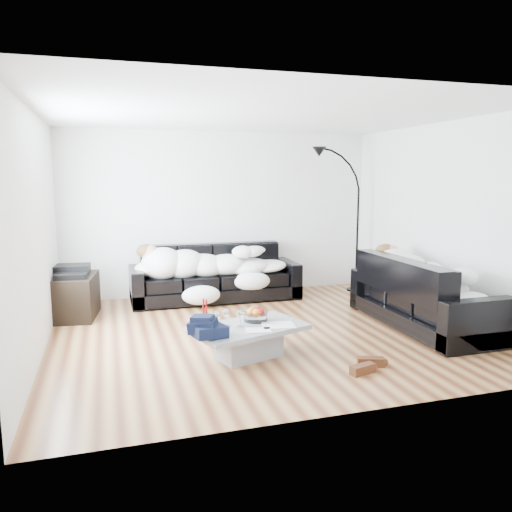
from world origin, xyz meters
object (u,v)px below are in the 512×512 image
object	(u,v)px
wine_glass_c	(241,318)
shoes	(367,365)
sleeper_back	(216,260)
sofa_right	(424,292)
wine_glass_a	(226,317)
av_cabinet	(73,296)
fruit_bowl	(256,314)
coffee_table	(248,341)
candle_left	(204,311)
sleeper_right	(424,276)
floor_lamp	(357,229)
stereo	(72,271)
sofa_back	(215,273)
candle_right	(206,311)
wine_glass_b	(217,319)

from	to	relation	value
wine_glass_c	shoes	bearing A→B (deg)	-31.90
sleeper_back	wine_glass_c	xyz separation A→B (m)	(-0.28, -2.53, -0.21)
sofa_right	wine_glass_a	bearing A→B (deg)	97.98
wine_glass_c	av_cabinet	bearing A→B (deg)	129.47
fruit_bowl	wine_glass_c	world-z (taller)	wine_glass_c
coffee_table	candle_left	bearing A→B (deg)	151.48
sofa_right	sleeper_right	distance (m)	0.21
sleeper_right	floor_lamp	size ratio (longest dim) A/B	0.90
candle_left	stereo	bearing A→B (deg)	126.64
shoes	sleeper_right	bearing A→B (deg)	35.38
wine_glass_a	shoes	size ratio (longest dim) A/B	0.39
fruit_bowl	sofa_back	bearing A→B (deg)	88.32
sleeper_right	wine_glass_a	distance (m)	2.70
fruit_bowl	shoes	distance (m)	1.28
candle_left	floor_lamp	distance (m)	3.83
wine_glass_c	stereo	bearing A→B (deg)	129.47
wine_glass_c	candle_left	bearing A→B (deg)	145.81
sleeper_back	candle_right	xyz separation A→B (m)	(-0.60, -2.31, -0.17)
stereo	floor_lamp	xyz separation A→B (m)	(4.44, 0.38, 0.40)
wine_glass_b	stereo	bearing A→B (deg)	126.00
wine_glass_c	candle_left	distance (m)	0.42
sleeper_right	wine_glass_b	distance (m)	2.80
sleeper_right	shoes	bearing A→B (deg)	128.57
candle_left	stereo	xyz separation A→B (m)	(-1.42, 1.91, 0.17)
sofa_back	shoes	size ratio (longest dim) A/B	5.67
sleeper_back	av_cabinet	size ratio (longest dim) A/B	2.58
sleeper_right	fruit_bowl	xyz separation A→B (m)	(-2.32, -0.30, -0.23)
fruit_bowl	candle_left	size ratio (longest dim) A/B	0.97
stereo	coffee_table	bearing A→B (deg)	-43.72
wine_glass_c	wine_glass_a	bearing A→B (deg)	149.04
shoes	stereo	distance (m)	4.07
fruit_bowl	floor_lamp	distance (m)	3.47
wine_glass_b	candle_right	distance (m)	0.20
wine_glass_b	sofa_right	bearing A→B (deg)	8.52
sofa_right	coffee_table	size ratio (longest dim) A/B	1.86
fruit_bowl	wine_glass_a	world-z (taller)	wine_glass_a
sleeper_right	wine_glass_c	xyz separation A→B (m)	(-2.53, -0.45, -0.22)
wine_glass_b	fruit_bowl	bearing A→B (deg)	14.10
sofa_right	wine_glass_c	world-z (taller)	sofa_right
av_cabinet	floor_lamp	world-z (taller)	floor_lamp
wine_glass_c	sleeper_right	bearing A→B (deg)	10.19
sofa_right	floor_lamp	bearing A→B (deg)	-4.06
sofa_back	candle_left	distance (m)	2.43
wine_glass_b	candle_right	xyz separation A→B (m)	(-0.08, 0.18, 0.04)
wine_glass_b	candle_left	xyz separation A→B (m)	(-0.11, 0.19, 0.05)
candle_left	sleeper_back	bearing A→B (deg)	74.72
sleeper_back	av_cabinet	world-z (taller)	sleeper_back
candle_right	floor_lamp	world-z (taller)	floor_lamp
wine_glass_b	candle_left	size ratio (longest dim) A/B	0.66
sofa_right	wine_glass_a	size ratio (longest dim) A/B	12.36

